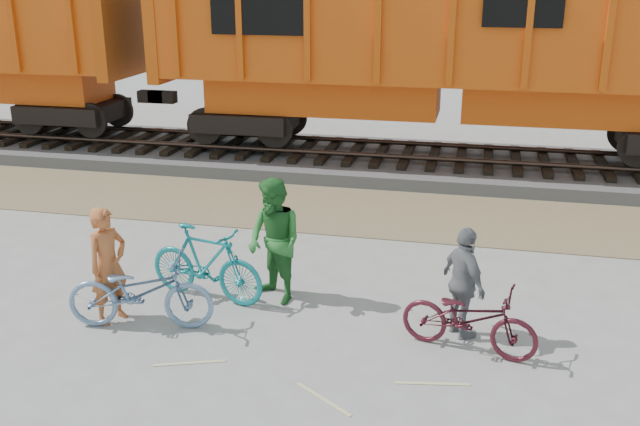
{
  "coord_description": "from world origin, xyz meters",
  "views": [
    {
      "loc": [
        2.32,
        -8.06,
        4.66
      ],
      "look_at": [
        0.15,
        1.5,
        1.31
      ],
      "focal_mm": 40.0,
      "sensor_mm": 36.0,
      "label": 1
    }
  ],
  "objects_px": {
    "bicycle_blue": "(140,292)",
    "bicycle_maroon": "(469,318)",
    "hopper_car_center": "(454,45)",
    "person_man": "(274,241)",
    "bicycle_teal": "(206,263)",
    "person_woman": "(464,283)",
    "person_solo": "(108,265)"
  },
  "relations": [
    {
      "from": "hopper_car_center",
      "to": "bicycle_maroon",
      "type": "relative_size",
      "value": 7.98
    },
    {
      "from": "bicycle_blue",
      "to": "person_woman",
      "type": "xyz_separation_m",
      "value": [
        4.27,
        0.71,
        0.24
      ]
    },
    {
      "from": "bicycle_blue",
      "to": "person_woman",
      "type": "relative_size",
      "value": 1.31
    },
    {
      "from": "hopper_car_center",
      "to": "person_solo",
      "type": "bearing_deg",
      "value": -114.82
    },
    {
      "from": "bicycle_teal",
      "to": "bicycle_blue",
      "type": "bearing_deg",
      "value": 164.35
    },
    {
      "from": "bicycle_maroon",
      "to": "person_solo",
      "type": "height_order",
      "value": "person_solo"
    },
    {
      "from": "bicycle_blue",
      "to": "person_woman",
      "type": "distance_m",
      "value": 4.34
    },
    {
      "from": "bicycle_teal",
      "to": "person_woman",
      "type": "xyz_separation_m",
      "value": [
        3.73,
        -0.31,
        0.19
      ]
    },
    {
      "from": "hopper_car_center",
      "to": "bicycle_blue",
      "type": "relative_size",
      "value": 7.0
    },
    {
      "from": "person_man",
      "to": "bicycle_teal",
      "type": "bearing_deg",
      "value": -131.92
    },
    {
      "from": "hopper_car_center",
      "to": "person_solo",
      "type": "distance_m",
      "value": 10.07
    },
    {
      "from": "bicycle_maroon",
      "to": "person_woman",
      "type": "relative_size",
      "value": 1.15
    },
    {
      "from": "hopper_car_center",
      "to": "person_man",
      "type": "relative_size",
      "value": 7.53
    },
    {
      "from": "bicycle_teal",
      "to": "person_man",
      "type": "bearing_deg",
      "value": -66.27
    },
    {
      "from": "hopper_car_center",
      "to": "person_man",
      "type": "bearing_deg",
      "value": -104.94
    },
    {
      "from": "hopper_car_center",
      "to": "person_woman",
      "type": "bearing_deg",
      "value": -85.55
    },
    {
      "from": "bicycle_teal",
      "to": "person_man",
      "type": "xyz_separation_m",
      "value": [
        1.0,
        0.2,
        0.36
      ]
    },
    {
      "from": "bicycle_teal",
      "to": "bicycle_maroon",
      "type": "xyz_separation_m",
      "value": [
        3.83,
        -0.71,
        -0.11
      ]
    },
    {
      "from": "bicycle_blue",
      "to": "person_woman",
      "type": "height_order",
      "value": "person_woman"
    },
    {
      "from": "bicycle_teal",
      "to": "person_solo",
      "type": "bearing_deg",
      "value": 143.87
    },
    {
      "from": "hopper_car_center",
      "to": "bicycle_teal",
      "type": "relative_size",
      "value": 7.36
    },
    {
      "from": "bicycle_blue",
      "to": "bicycle_teal",
      "type": "bearing_deg",
      "value": -38.53
    },
    {
      "from": "hopper_car_center",
      "to": "bicycle_teal",
      "type": "height_order",
      "value": "hopper_car_center"
    },
    {
      "from": "person_solo",
      "to": "person_man",
      "type": "xyz_separation_m",
      "value": [
        2.05,
        1.12,
        0.1
      ]
    },
    {
      "from": "person_solo",
      "to": "person_man",
      "type": "bearing_deg",
      "value": -37.34
    },
    {
      "from": "person_solo",
      "to": "person_woman",
      "type": "distance_m",
      "value": 4.81
    },
    {
      "from": "person_man",
      "to": "person_woman",
      "type": "bearing_deg",
      "value": 26.19
    },
    {
      "from": "bicycle_blue",
      "to": "bicycle_maroon",
      "type": "distance_m",
      "value": 4.39
    },
    {
      "from": "bicycle_teal",
      "to": "person_woman",
      "type": "height_order",
      "value": "person_woman"
    },
    {
      "from": "bicycle_maroon",
      "to": "person_solo",
      "type": "distance_m",
      "value": 4.89
    },
    {
      "from": "hopper_car_center",
      "to": "bicycle_blue",
      "type": "distance_m",
      "value": 10.04
    },
    {
      "from": "hopper_car_center",
      "to": "person_woman",
      "type": "relative_size",
      "value": 9.14
    }
  ]
}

